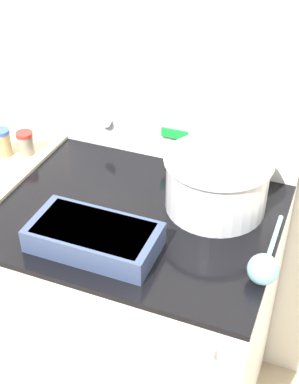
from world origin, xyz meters
name	(u,v)px	position (x,y,z in m)	size (l,w,h in m)	color
kitchen_wall	(186,69)	(0.00, 0.72, 1.25)	(8.00, 0.05, 2.50)	silver
stove_range	(142,318)	(0.00, 0.34, 0.48)	(0.82, 0.72, 0.96)	silver
control_panel	(178,132)	(0.00, 0.66, 1.05)	(0.82, 0.07, 0.20)	silver
mixing_bowl	(217,180)	(0.20, 0.44, 1.05)	(0.31, 0.31, 0.17)	silver
casserole_dish	(94,236)	(-0.05, 0.15, 0.99)	(0.35, 0.18, 0.07)	#38476B
ladle	(264,267)	(0.39, 0.20, 0.99)	(0.08, 0.31, 0.08)	#7AB2C6
spice_jar_red_cap	(25,143)	(-0.48, 0.48, 1.01)	(0.06, 0.06, 0.08)	gray
spice_jar_blue_cap	(3,142)	(-0.54, 0.45, 1.02)	(0.06, 0.06, 0.09)	tan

